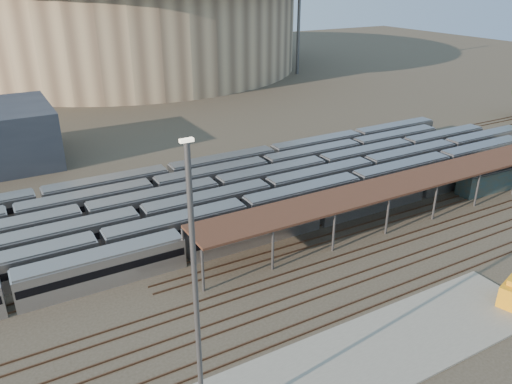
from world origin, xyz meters
The scene contains 10 objects.
ground centered at (0.00, 0.00, 0.00)m, with size 420.00×420.00×0.00m, color #383026.
apron centered at (-5.00, -15.00, 0.10)m, with size 50.00×9.00×0.20m, color gray.
subway_trains centered at (0.02, 18.50, 1.80)m, with size 128.24×23.90×3.60m.
inspection_shed centered at (22.00, 4.00, 4.98)m, with size 60.30×6.00×5.30m.
empty_tracks centered at (0.00, -5.00, 0.09)m, with size 170.00×9.62×0.18m.
stadium centered at (25.00, 140.00, 16.47)m, with size 124.00×124.00×32.50m.
floodlight_2 centered at (70.00, 100.00, 20.65)m, with size 4.00×1.00×38.40m.
floodlight_3 centered at (-10.00, 160.00, 20.65)m, with size 4.00×1.00×38.40m.
teal_boxcar centered at (42.98, 4.00, 1.69)m, with size 14.47×2.80×3.38m, color #1C3B46.
yard_light_pole centered at (-15.39, -15.32, 11.55)m, with size 0.81×0.36×22.54m.
Camera 1 is at (-24.99, -40.07, 31.11)m, focal length 35.00 mm.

